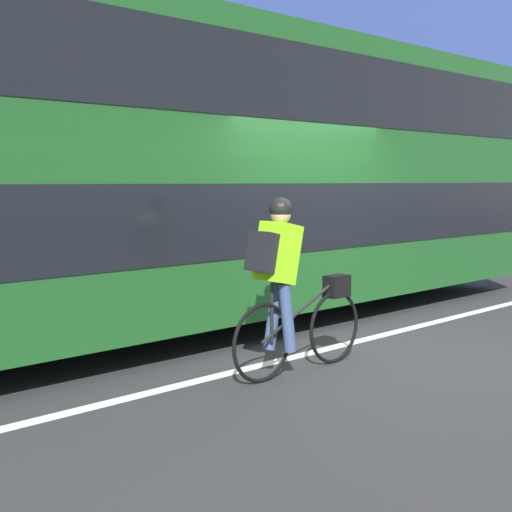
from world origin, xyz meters
TOP-DOWN VIEW (x-y plane):
  - ground_plane at (0.00, 0.00)m, footprint 80.00×80.00m
  - road_center_line at (0.00, 0.16)m, footprint 50.00×0.14m
  - sidewalk_curb at (0.00, 4.86)m, footprint 60.00×2.34m
  - building_facade at (0.00, 6.18)m, footprint 60.00×0.30m
  - bus at (-0.22, 1.95)m, footprint 10.65×2.53m
  - cyclist_on_bike at (-1.46, -0.28)m, footprint 1.74×0.32m
  - trash_bin at (3.68, 4.74)m, footprint 0.48×0.48m

SIDE VIEW (x-z plane):
  - ground_plane at x=0.00m, z-range 0.00..0.00m
  - road_center_line at x=0.00m, z-range 0.00..0.01m
  - sidewalk_curb at x=0.00m, z-range 0.00..0.10m
  - trash_bin at x=3.68m, z-range 0.10..1.10m
  - cyclist_on_bike at x=-1.46m, z-range 0.06..1.74m
  - bus at x=-0.22m, z-range 0.20..3.84m
  - building_facade at x=0.00m, z-range 0.00..9.35m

